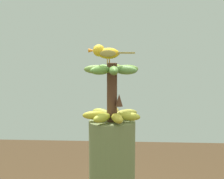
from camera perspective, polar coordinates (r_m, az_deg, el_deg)
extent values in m
cylinder|color=#4C2D1E|center=(1.70, 0.00, -0.48)|extent=(0.05, 0.05, 0.29)
ellipsoid|color=gold|center=(1.69, 2.65, -4.44)|extent=(0.13, 0.08, 0.04)
ellipsoid|color=gold|center=(1.76, 2.37, -3.97)|extent=(0.13, 0.10, 0.04)
ellipsoid|color=gold|center=(1.80, 0.41, -3.72)|extent=(0.05, 0.13, 0.04)
ellipsoid|color=#A8AA36|center=(1.78, -1.83, -3.85)|extent=(0.12, 0.12, 0.04)
ellipsoid|color=gold|center=(1.71, -2.80, -4.27)|extent=(0.13, 0.06, 0.04)
ellipsoid|color=#ADAE31|center=(1.65, -1.65, -4.70)|extent=(0.10, 0.13, 0.04)
ellipsoid|color=gold|center=(1.64, 0.85, -4.78)|extent=(0.08, 0.13, 0.04)
ellipsoid|color=#62933E|center=(1.63, -1.90, 3.21)|extent=(0.12, 0.12, 0.04)
ellipsoid|color=#5E8B3D|center=(1.61, 0.28, 3.16)|extent=(0.06, 0.13, 0.04)
ellipsoid|color=#618D45|center=(1.65, 2.23, 3.24)|extent=(0.13, 0.10, 0.04)
ellipsoid|color=olive|center=(1.71, 2.41, 3.38)|extent=(0.13, 0.09, 0.04)
ellipsoid|color=olive|center=(1.76, 0.84, 3.48)|extent=(0.08, 0.13, 0.04)
ellipsoid|color=#639141|center=(1.75, -1.31, 3.46)|extent=(0.11, 0.13, 0.04)
ellipsoid|color=olive|center=(1.70, -2.55, 3.35)|extent=(0.13, 0.05, 0.04)
cone|color=#4C2D1E|center=(1.67, 1.18, -1.77)|extent=(0.04, 0.04, 0.06)
cylinder|color=#C68933|center=(1.67, -0.44, 4.73)|extent=(0.01, 0.00, 0.02)
cylinder|color=#C68933|center=(1.64, -0.78, 4.70)|extent=(0.00, 0.01, 0.02)
ellipsoid|color=gold|center=(1.66, -0.61, 5.99)|extent=(0.12, 0.08, 0.05)
ellipsoid|color=olive|center=(1.68, -0.16, 6.00)|extent=(0.08, 0.03, 0.03)
ellipsoid|color=olive|center=(1.63, -0.71, 5.98)|extent=(0.08, 0.03, 0.03)
cube|color=olive|center=(1.63, 2.37, 6.06)|extent=(0.08, 0.05, 0.01)
sphere|color=gold|center=(1.67, -2.18, 6.45)|extent=(0.06, 0.06, 0.06)
sphere|color=black|center=(1.65, -2.69, 6.59)|extent=(0.01, 0.01, 0.01)
cone|color=orange|center=(1.69, -3.37, 6.45)|extent=(0.03, 0.03, 0.02)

